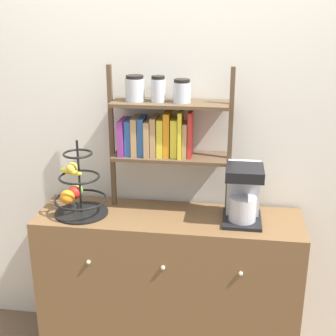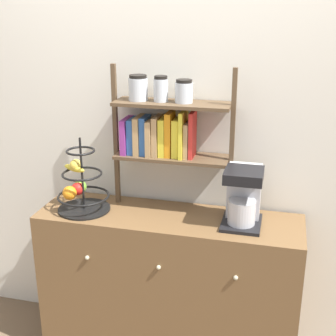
% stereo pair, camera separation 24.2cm
% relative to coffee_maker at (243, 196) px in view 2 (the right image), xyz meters
% --- Properties ---
extents(wall_back, '(7.00, 0.05, 2.60)m').
position_rel_coffee_maker_xyz_m(wall_back, '(-0.39, 0.23, 0.27)').
color(wall_back, silver).
rests_on(wall_back, ground_plane).
extents(sideboard, '(1.43, 0.42, 0.88)m').
position_rel_coffee_maker_xyz_m(sideboard, '(-0.39, -0.02, -0.59)').
color(sideboard, brown).
rests_on(sideboard, ground_plane).
extents(coffee_maker, '(0.20, 0.24, 0.30)m').
position_rel_coffee_maker_xyz_m(coffee_maker, '(0.00, 0.00, 0.00)').
color(coffee_maker, black).
rests_on(coffee_maker, sideboard).
extents(fruit_stand, '(0.29, 0.29, 0.41)m').
position_rel_coffee_maker_xyz_m(fruit_stand, '(-0.88, -0.05, -0.02)').
color(fruit_stand, black).
rests_on(fruit_stand, sideboard).
extents(shelf_hutch, '(0.66, 0.20, 0.78)m').
position_rel_coffee_maker_xyz_m(shelf_hutch, '(-0.45, 0.10, 0.31)').
color(shelf_hutch, brown).
rests_on(shelf_hutch, sideboard).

